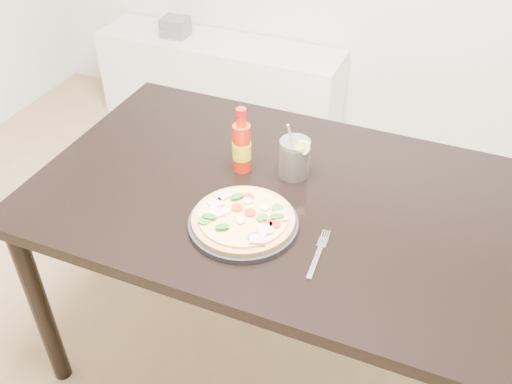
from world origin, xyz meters
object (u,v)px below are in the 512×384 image
at_px(pizza, 243,218).
at_px(media_console, 220,83).
at_px(hot_sauce_bottle, 242,146).
at_px(fork, 319,252).
at_px(dining_table, 271,212).
at_px(plate, 243,223).
at_px(cola_cup, 294,159).

distance_m(pizza, media_console, 1.89).
xyz_separation_m(hot_sauce_bottle, fork, (0.33, -0.26, -0.08)).
relative_size(dining_table, pizza, 4.99).
bearing_deg(pizza, media_console, 118.21).
relative_size(plate, cola_cup, 1.66).
height_order(pizza, cola_cup, cola_cup).
bearing_deg(fork, hot_sauce_bottle, 138.62).
bearing_deg(cola_cup, plate, -99.61).
bearing_deg(hot_sauce_bottle, media_console, 118.83).
distance_m(pizza, fork, 0.22).
bearing_deg(plate, hot_sauce_bottle, 114.53).
bearing_deg(cola_cup, fork, -59.51).
xyz_separation_m(plate, media_console, (-0.86, 1.60, -0.51)).
xyz_separation_m(cola_cup, media_console, (-0.90, 1.32, -0.56)).
height_order(hot_sauce_bottle, media_console, hot_sauce_bottle).
relative_size(dining_table, hot_sauce_bottle, 6.54).
relative_size(plate, hot_sauce_bottle, 1.41).
bearing_deg(pizza, fork, -5.57).
relative_size(pizza, fork, 1.49).
bearing_deg(hot_sauce_bottle, cola_cup, 13.44).
distance_m(cola_cup, fork, 0.35).
bearing_deg(plate, cola_cup, 80.39).
distance_m(hot_sauce_bottle, cola_cup, 0.16).
height_order(plate, hot_sauce_bottle, hot_sauce_bottle).
bearing_deg(media_console, plate, -61.79).
bearing_deg(media_console, hot_sauce_bottle, -61.17).
bearing_deg(cola_cup, hot_sauce_bottle, -166.56).
height_order(hot_sauce_bottle, cola_cup, hot_sauce_bottle).
bearing_deg(cola_cup, media_console, 124.37).
xyz_separation_m(pizza, media_console, (-0.86, 1.60, -0.53)).
height_order(dining_table, plate, plate).
bearing_deg(fork, pizza, 171.26).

